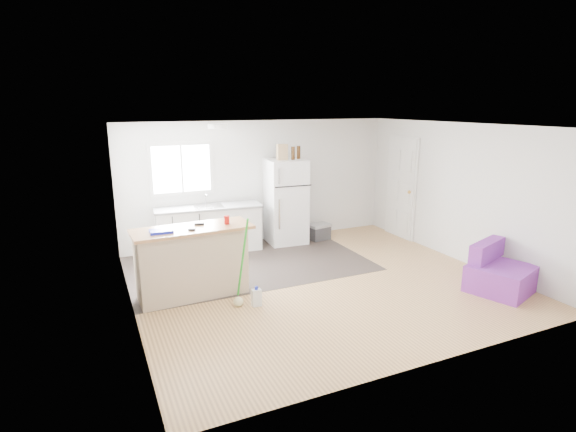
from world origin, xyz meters
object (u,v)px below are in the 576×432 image
at_px(cardboard_box, 282,152).
at_px(refrigerator, 286,202).
at_px(bottle_right, 299,152).
at_px(cooler, 319,232).
at_px(peninsula, 192,262).
at_px(purple_seat, 498,274).
at_px(mop, 240,289).
at_px(kitchen_cabinets, 209,228).
at_px(cleaner_jug, 257,297).
at_px(bottle_left, 293,153).
at_px(red_cup, 227,220).
at_px(blue_tray, 161,231).

bearing_deg(cardboard_box, refrigerator, 19.77).
bearing_deg(bottle_right, cooler, -20.25).
height_order(peninsula, purple_seat, peninsula).
xyz_separation_m(purple_seat, bottle_right, (-1.61, 3.52, 1.53)).
distance_m(purple_seat, mop, 3.83).
distance_m(kitchen_cabinets, cleaner_jug, 2.61).
relative_size(kitchen_cabinets, bottle_right, 7.99).
relative_size(cardboard_box, bottle_right, 1.20).
distance_m(mop, bottle_left, 3.37).
bearing_deg(bottle_right, red_cup, -137.60).
xyz_separation_m(cooler, cleaner_jug, (-2.26, -2.40, -0.04)).
relative_size(cooler, bottle_left, 1.91).
bearing_deg(refrigerator, purple_seat, -58.18).
xyz_separation_m(refrigerator, cooler, (0.69, -0.13, -0.66)).
height_order(peninsula, cleaner_jug, peninsula).
bearing_deg(mop, peninsula, 117.75).
bearing_deg(cardboard_box, cooler, -7.44).
xyz_separation_m(cardboard_box, bottle_right, (0.37, 0.05, -0.02)).
bearing_deg(blue_tray, cleaner_jug, -28.94).
bearing_deg(purple_seat, bottle_left, 97.68).
xyz_separation_m(cooler, mop, (-2.46, -2.26, 0.06)).
bearing_deg(cooler, red_cup, -155.62).
xyz_separation_m(peninsula, bottle_right, (2.57, 1.85, 1.27)).
bearing_deg(purple_seat, cardboard_box, 100.08).
bearing_deg(red_cup, blue_tray, -175.85).
xyz_separation_m(peninsula, blue_tray, (-0.41, -0.08, 0.52)).
height_order(purple_seat, cleaner_jug, purple_seat).
bearing_deg(bottle_left, refrigerator, 148.46).
xyz_separation_m(kitchen_cabinets, refrigerator, (1.55, -0.06, 0.39)).
bearing_deg(refrigerator, peninsula, -137.75).
relative_size(refrigerator, cleaner_jug, 5.82).
bearing_deg(cardboard_box, bottle_left, -10.49).
bearing_deg(kitchen_cabinets, refrigerator, 2.86).
bearing_deg(bottle_right, blue_tray, -147.03).
relative_size(purple_seat, blue_tray, 3.53).
distance_m(kitchen_cabinets, purple_seat, 4.96).
bearing_deg(blue_tray, mop, -27.39).
height_order(refrigerator, bottle_left, bottle_left).
relative_size(kitchen_cabinets, cardboard_box, 6.66).
relative_size(blue_tray, bottle_right, 1.20).
height_order(cooler, cardboard_box, cardboard_box).
bearing_deg(peninsula, red_cup, -4.03).
xyz_separation_m(kitchen_cabinets, blue_tray, (-1.15, -1.97, 0.60)).
xyz_separation_m(blue_tray, bottle_right, (2.98, 1.93, 0.75)).
relative_size(refrigerator, cooler, 3.48).
height_order(refrigerator, red_cup, refrigerator).
height_order(refrigerator, purple_seat, refrigerator).
xyz_separation_m(refrigerator, cardboard_box, (-0.09, -0.03, 0.98)).
distance_m(red_cup, blue_tray, 0.94).
xyz_separation_m(kitchen_cabinets, red_cup, (-0.21, -1.91, 0.64)).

